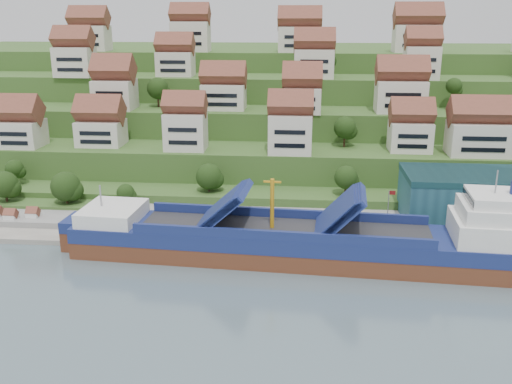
{
  "coord_description": "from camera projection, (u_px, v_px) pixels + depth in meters",
  "views": [
    {
      "loc": [
        1.45,
        -95.38,
        42.32
      ],
      "look_at": [
        -7.84,
        14.0,
        8.0
      ],
      "focal_mm": 40.0,
      "sensor_mm": 36.0,
      "label": 1
    }
  ],
  "objects": [
    {
      "name": "ground",
      "position": [
        292.0,
        258.0,
        103.46
      ],
      "size": [
        300.0,
        300.0,
        0.0
      ],
      "primitive_type": "plane",
      "color": "slate",
      "rests_on": "ground"
    },
    {
      "name": "quay",
      "position": [
        393.0,
        226.0,
        115.78
      ],
      "size": [
        180.0,
        14.0,
        2.2
      ],
      "primitive_type": "cube",
      "color": "gray",
      "rests_on": "ground"
    },
    {
      "name": "pebble_beach",
      "position": [
        17.0,
        223.0,
        119.4
      ],
      "size": [
        45.0,
        20.0,
        1.0
      ],
      "primitive_type": "cube",
      "color": "gray",
      "rests_on": "ground"
    },
    {
      "name": "hillside",
      "position": [
        300.0,
        109.0,
        198.76
      ],
      "size": [
        260.0,
        128.0,
        31.0
      ],
      "color": "#2D4C1E",
      "rests_on": "ground"
    },
    {
      "name": "hillside_village",
      "position": [
        315.0,
        82.0,
        154.65
      ],
      "size": [
        150.96,
        63.13,
        29.14
      ],
      "color": "silver",
      "rests_on": "ground"
    },
    {
      "name": "hillside_trees",
      "position": [
        222.0,
        127.0,
        140.35
      ],
      "size": [
        132.59,
        62.55,
        30.46
      ],
      "color": "#223F15",
      "rests_on": "ground"
    },
    {
      "name": "flagpole",
      "position": [
        389.0,
        207.0,
        109.45
      ],
      "size": [
        1.28,
        0.16,
        8.0
      ],
      "color": "gray",
      "rests_on": "quay"
    },
    {
      "name": "beach_huts",
      "position": [
        4.0,
        217.0,
        117.9
      ],
      "size": [
        14.4,
        3.7,
        2.2
      ],
      "color": "white",
      "rests_on": "pebble_beach"
    },
    {
      "name": "cargo_ship",
      "position": [
        307.0,
        243.0,
        101.61
      ],
      "size": [
        80.93,
        17.73,
        17.83
      ],
      "rotation": [
        0.0,
        0.0,
        -0.07
      ],
      "color": "brown",
      "rests_on": "ground"
    }
  ]
}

